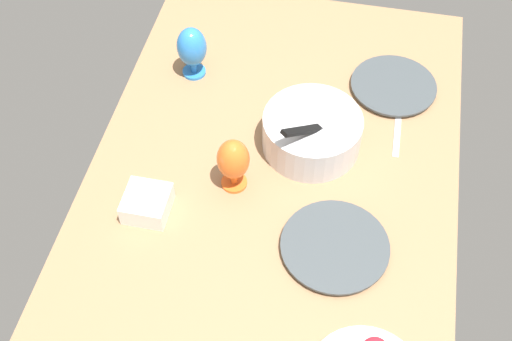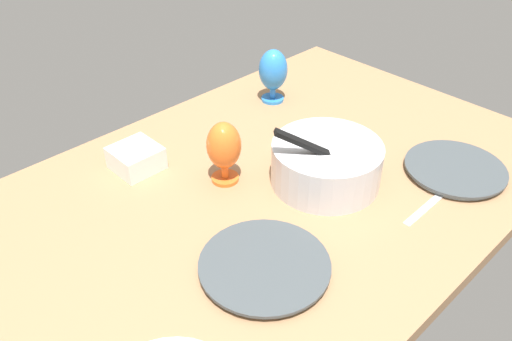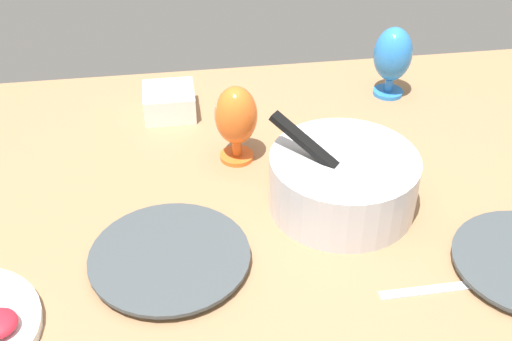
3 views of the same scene
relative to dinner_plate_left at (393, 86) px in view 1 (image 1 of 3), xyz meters
The scene contains 8 objects.
ground_plane 50.75cm from the dinner_plate_left, 37.59° to the right, with size 160.00×104.00×4.00cm, color #99704C.
dinner_plate_left is the anchor object (origin of this frame).
dinner_plate_right 63.09cm from the dinner_plate_left, ahead, with size 28.56×28.56×2.03cm.
mixing_bowl 36.16cm from the dinner_plate_left, 37.72° to the right, with size 28.50×28.50×18.49cm.
hurricane_glass_blue 64.21cm from the dinner_plate_left, 84.89° to the right, with size 9.34×9.34×17.74cm.
hurricane_glass_orange 62.62cm from the dinner_plate_left, 41.21° to the right, with size 8.97×8.97×17.28cm.
square_bowl_white 86.24cm from the dinner_plate_left, 45.73° to the right, with size 11.93×11.93×6.33cm.
fork_by_left_plate 19.08cm from the dinner_plate_left, ahead, with size 18.00×1.80×0.60cm, color silver.
Camera 1 is at (116.01, 18.86, 150.88)cm, focal length 47.10 mm.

